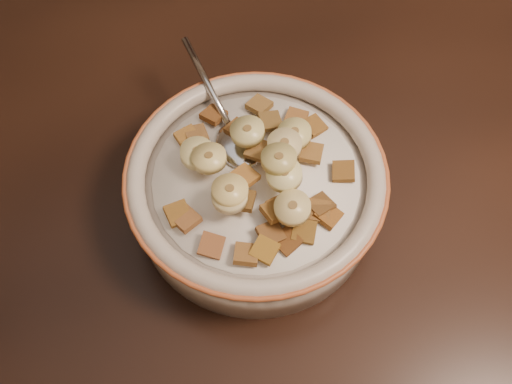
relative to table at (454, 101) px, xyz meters
name	(u,v)px	position (x,y,z in m)	size (l,w,h in m)	color
floor	(354,314)	(0.00, 0.00, -0.78)	(4.00, 4.50, 0.10)	#422816
table	(454,101)	(0.00, 0.00, 0.00)	(1.40, 0.90, 0.04)	black
cereal_bowl	(256,193)	(-0.27, -0.07, 0.05)	(0.23, 0.23, 0.05)	#B4A694
milk	(256,178)	(-0.27, -0.07, 0.07)	(0.19, 0.19, 0.00)	white
spoon	(239,146)	(-0.27, -0.03, 0.08)	(0.04, 0.05, 0.01)	#AFB3BA
cereal_square_0	(270,121)	(-0.23, -0.02, 0.08)	(0.02, 0.02, 0.01)	brown
cereal_square_1	(296,118)	(-0.21, -0.02, 0.08)	(0.02, 0.02, 0.01)	brown
cereal_square_2	(344,171)	(-0.19, -0.09, 0.08)	(0.02, 0.02, 0.01)	brown
cereal_square_3	(304,231)	(-0.25, -0.14, 0.08)	(0.02, 0.02, 0.01)	brown
cereal_square_4	(186,219)	(-0.34, -0.09, 0.08)	(0.02, 0.02, 0.01)	brown
cereal_square_5	(281,207)	(-0.26, -0.11, 0.09)	(0.02, 0.02, 0.01)	#8D5B1D
cereal_square_6	(314,126)	(-0.20, -0.03, 0.08)	(0.02, 0.02, 0.01)	#9A6221
cereal_square_7	(214,115)	(-0.28, 0.01, 0.08)	(0.02, 0.02, 0.01)	brown
cereal_square_8	(287,241)	(-0.26, -0.14, 0.08)	(0.02, 0.02, 0.01)	brown
cereal_square_9	(271,234)	(-0.27, -0.13, 0.08)	(0.02, 0.02, 0.01)	brown
cereal_square_10	(286,131)	(-0.22, -0.03, 0.08)	(0.02, 0.02, 0.01)	brown
cereal_square_11	(211,246)	(-0.32, -0.12, 0.08)	(0.02, 0.02, 0.01)	brown
cereal_square_12	(244,177)	(-0.28, -0.08, 0.10)	(0.02, 0.02, 0.01)	#98661C
cereal_square_13	(259,105)	(-0.24, 0.00, 0.08)	(0.02, 0.02, 0.01)	olive
cereal_square_14	(311,153)	(-0.21, -0.06, 0.08)	(0.02, 0.02, 0.01)	#986436
cereal_square_15	(246,254)	(-0.30, -0.14, 0.08)	(0.02, 0.02, 0.01)	olive
cereal_square_16	(202,151)	(-0.31, -0.03, 0.08)	(0.02, 0.02, 0.01)	brown
cereal_square_17	(295,210)	(-0.25, -0.12, 0.09)	(0.02, 0.02, 0.01)	brown
cereal_square_18	(203,160)	(-0.31, -0.04, 0.09)	(0.02, 0.02, 0.01)	#8E5D18
cereal_square_19	(188,138)	(-0.31, -0.01, 0.08)	(0.02, 0.02, 0.01)	#905E29
cereal_square_20	(275,211)	(-0.26, -0.11, 0.09)	(0.02, 0.02, 0.01)	brown
cereal_square_21	(196,135)	(-0.31, -0.01, 0.08)	(0.02, 0.02, 0.01)	brown
cereal_square_22	(258,150)	(-0.26, -0.05, 0.10)	(0.02, 0.02, 0.01)	brown
cereal_square_23	(321,205)	(-0.22, -0.12, 0.08)	(0.02, 0.02, 0.01)	brown
cereal_square_24	(319,211)	(-0.23, -0.12, 0.08)	(0.02, 0.02, 0.01)	brown
cereal_square_25	(243,200)	(-0.29, -0.10, 0.09)	(0.02, 0.02, 0.01)	brown
cereal_square_26	(178,214)	(-0.34, -0.09, 0.08)	(0.02, 0.02, 0.01)	brown
cereal_square_27	(328,215)	(-0.22, -0.13, 0.08)	(0.02, 0.02, 0.01)	#955719
cereal_square_28	(265,250)	(-0.28, -0.14, 0.08)	(0.02, 0.02, 0.01)	#8D601D
cereal_square_29	(283,145)	(-0.23, -0.05, 0.09)	(0.02, 0.02, 0.01)	brown
cereal_square_30	(238,129)	(-0.27, -0.02, 0.09)	(0.02, 0.02, 0.01)	brown
cereal_square_31	(275,157)	(-0.25, -0.06, 0.09)	(0.02, 0.02, 0.01)	#945921
banana_slice_0	(197,153)	(-0.31, -0.04, 0.10)	(0.03, 0.03, 0.01)	#E1D589
banana_slice_1	(247,131)	(-0.26, -0.04, 0.11)	(0.03, 0.03, 0.01)	#D8CC6D
banana_slice_2	(279,159)	(-0.25, -0.08, 0.11)	(0.03, 0.03, 0.01)	#CDBA6E
banana_slice_3	(284,145)	(-0.24, -0.06, 0.10)	(0.03, 0.03, 0.01)	#CFC488
banana_slice_4	(230,196)	(-0.30, -0.09, 0.10)	(0.03, 0.03, 0.01)	#FAE4A0
banana_slice_5	(230,191)	(-0.30, -0.09, 0.11)	(0.03, 0.03, 0.01)	#FAE37D
banana_slice_6	(294,134)	(-0.22, -0.05, 0.10)	(0.03, 0.03, 0.01)	#DDD481
banana_slice_7	(284,175)	(-0.25, -0.09, 0.11)	(0.03, 0.03, 0.01)	#FFF6A1
banana_slice_8	(293,208)	(-0.25, -0.12, 0.10)	(0.03, 0.03, 0.01)	#FFE384
banana_slice_9	(209,158)	(-0.30, -0.05, 0.10)	(0.03, 0.03, 0.01)	#FCF18C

